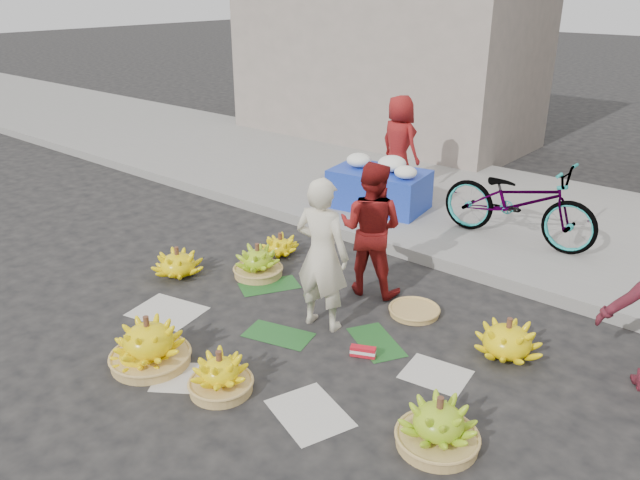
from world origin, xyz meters
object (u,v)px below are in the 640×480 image
Objects in this scene: bicycle at (519,201)px; banana_bunch_4 at (438,425)px; banana_bunch_0 at (178,263)px; flower_table at (380,186)px; vendor_cream at (322,255)px.

banana_bunch_4 is at bearing -165.24° from bicycle.
flower_table reaches higher than banana_bunch_0.
vendor_cream is 0.77× the size of bicycle.
flower_table is 0.73× the size of bicycle.
banana_bunch_4 is 4.01m from bicycle.
vendor_cream is 3.10m from bicycle.
banana_bunch_0 is 2.10m from vendor_cream.
banana_bunch_0 is 0.42× the size of flower_table.
banana_bunch_0 is 4.21m from bicycle.
vendor_cream is at bearing 166.38° from bicycle.
bicycle is at bearing 106.10° from banana_bunch_4.
banana_bunch_4 is 0.34× the size of bicycle.
banana_bunch_4 is at bearing -58.67° from flower_table.
bicycle is at bearing -6.26° from flower_table.
vendor_cream is at bearing -73.65° from flower_table.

